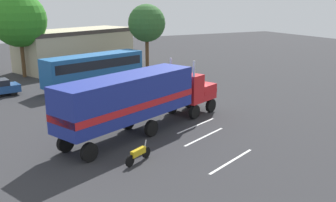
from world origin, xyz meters
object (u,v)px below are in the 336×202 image
motorcycle (138,154)px  tree_left (19,20)px  parked_bus (94,67)px  tree_center (147,23)px  semi_truck (140,97)px  person_bystander (120,110)px

motorcycle → tree_left: size_ratio=0.19×
parked_bus → tree_center: 10.88m
motorcycle → tree_left: (-2.79, 28.45, 6.14)m
semi_truck → tree_left: (-4.81, 23.91, 4.10)m
person_bystander → parked_bus: (1.63, 12.12, 1.17)m
parked_bus → motorcycle: size_ratio=5.91×
parked_bus → tree_left: size_ratio=1.15×
parked_bus → motorcycle: (-3.19, -19.56, -1.58)m
semi_truck → tree_center: 23.03m
person_bystander → motorcycle: (-1.56, -7.44, -0.41)m
motorcycle → tree_left: 29.24m
semi_truck → tree_left: bearing=101.4°
tree_center → semi_truck: bearing=-115.0°
person_bystander → semi_truck: bearing=-80.9°
semi_truck → person_bystander: semi_truck is taller
semi_truck → person_bystander: bearing=99.1°
semi_truck → tree_left: tree_left is taller
person_bystander → parked_bus: 12.28m
person_bystander → motorcycle: person_bystander is taller
semi_truck → tree_left: 24.74m
person_bystander → parked_bus: parked_bus is taller
motorcycle → parked_bus: bearing=80.7°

